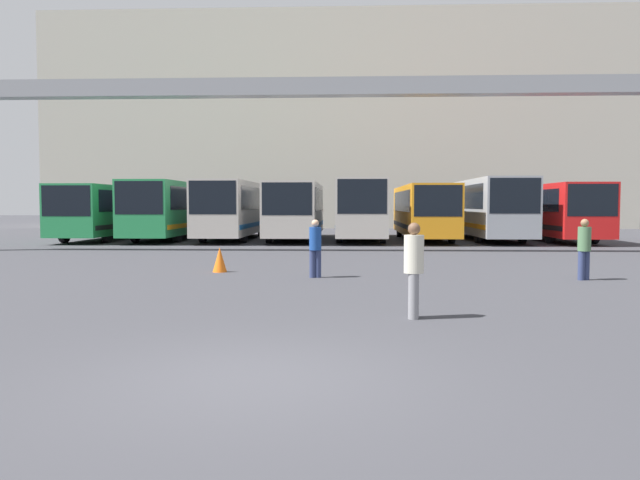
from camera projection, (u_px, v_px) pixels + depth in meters
ground_plane at (252, 379)px, 7.17m from camera, size 200.00×200.00×0.00m
building_backdrop at (336, 127)px, 56.34m from camera, size 48.92×12.00×17.82m
overhead_gantry at (321, 105)px, 25.38m from camera, size 33.93×0.80×7.10m
bus_slot_0 at (106, 209)px, 34.90m from camera, size 2.62×10.01×3.00m
bus_slot_1 at (174, 207)px, 35.72m from camera, size 2.57×11.99×3.20m
bus_slot_2 at (234, 207)px, 35.29m from camera, size 2.49×11.45×3.22m
bus_slot_3 at (296, 208)px, 34.65m from camera, size 2.62×10.48×3.12m
bus_slot_4 at (360, 206)px, 34.47m from camera, size 2.56×10.43×3.28m
bus_slot_5 at (423, 209)px, 34.81m from camera, size 2.47×11.41×2.99m
bus_slot_6 at (486, 206)px, 35.09m from camera, size 2.57×12.31×3.32m
bus_slot_7 at (552, 208)px, 34.60m from camera, size 2.53×11.62×3.03m
pedestrian_near_right at (315, 247)px, 16.96m from camera, size 0.33×0.33×1.58m
pedestrian_mid_right at (414, 268)px, 10.91m from camera, size 0.35×0.35×1.68m
pedestrian_near_left at (584, 248)px, 16.41m from camera, size 0.34×0.34×1.61m
traffic_cone at (220, 260)px, 18.36m from camera, size 0.42×0.42×0.73m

